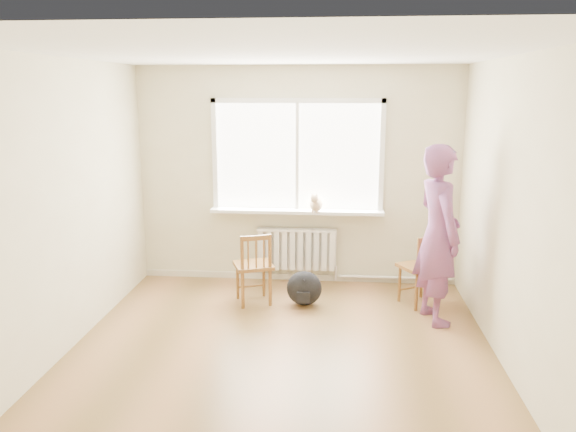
% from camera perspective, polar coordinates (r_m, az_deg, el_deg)
% --- Properties ---
extents(floor, '(4.50, 4.50, 0.00)m').
position_cam_1_polar(floor, '(5.27, -0.93, -14.48)').
color(floor, '#9D6C40').
rests_on(floor, ground).
extents(ceiling, '(4.50, 4.50, 0.00)m').
position_cam_1_polar(ceiling, '(4.70, -1.06, 16.26)').
color(ceiling, white).
rests_on(ceiling, back_wall).
extents(back_wall, '(4.00, 0.01, 2.70)m').
position_cam_1_polar(back_wall, '(7.01, 0.97, 4.04)').
color(back_wall, beige).
rests_on(back_wall, ground).
extents(window, '(2.12, 0.05, 1.42)m').
position_cam_1_polar(window, '(6.94, 0.96, 6.55)').
color(window, white).
rests_on(window, back_wall).
extents(windowsill, '(2.15, 0.22, 0.04)m').
position_cam_1_polar(windowsill, '(6.98, 0.89, 0.49)').
color(windowsill, white).
rests_on(windowsill, back_wall).
extents(radiator, '(1.00, 0.12, 0.55)m').
position_cam_1_polar(radiator, '(7.12, 0.89, -3.34)').
color(radiator, white).
rests_on(radiator, back_wall).
extents(heating_pipe, '(1.40, 0.04, 0.04)m').
position_cam_1_polar(heating_pipe, '(7.28, 10.82, -6.18)').
color(heating_pipe, silver).
rests_on(heating_pipe, back_wall).
extents(baseboard, '(4.00, 0.03, 0.08)m').
position_cam_1_polar(baseboard, '(7.31, 0.92, -6.18)').
color(baseboard, beige).
rests_on(baseboard, ground).
extents(chair_left, '(0.53, 0.52, 0.84)m').
position_cam_1_polar(chair_left, '(6.42, -3.45, -5.32)').
color(chair_left, brown).
rests_on(chair_left, floor).
extents(chair_right, '(0.56, 0.55, 0.84)m').
position_cam_1_polar(chair_right, '(6.54, 13.52, -5.33)').
color(chair_right, brown).
rests_on(chair_right, floor).
extents(person, '(0.62, 0.78, 1.88)m').
position_cam_1_polar(person, '(6.02, 15.01, -1.85)').
color(person, '#C8425C').
rests_on(person, floor).
extents(cat, '(0.19, 0.37, 0.25)m').
position_cam_1_polar(cat, '(6.86, 2.85, 1.28)').
color(cat, beige).
rests_on(cat, windowsill).
extents(backpack, '(0.46, 0.39, 0.40)m').
position_cam_1_polar(backpack, '(6.44, 1.66, -7.35)').
color(backpack, black).
rests_on(backpack, floor).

